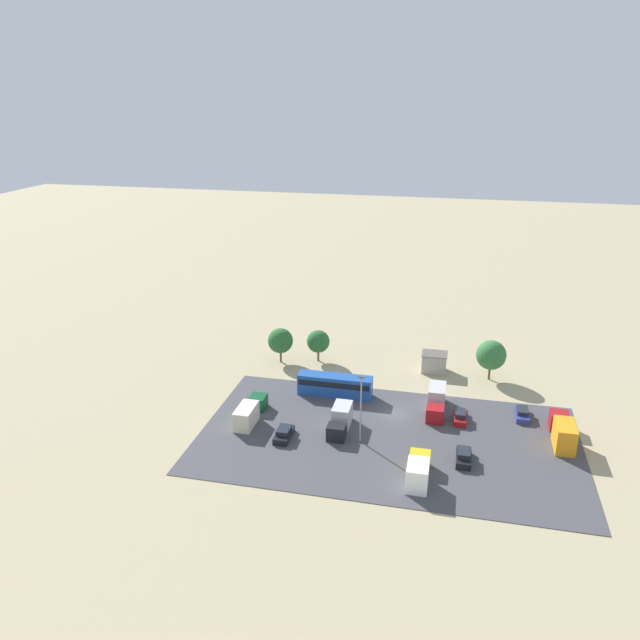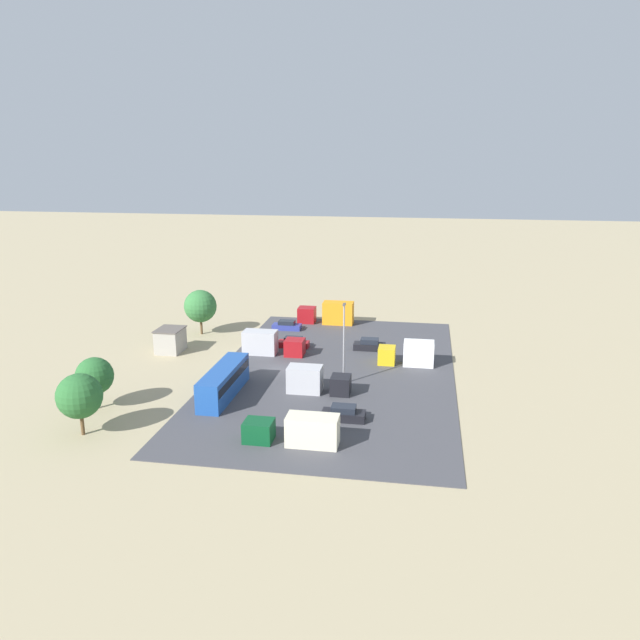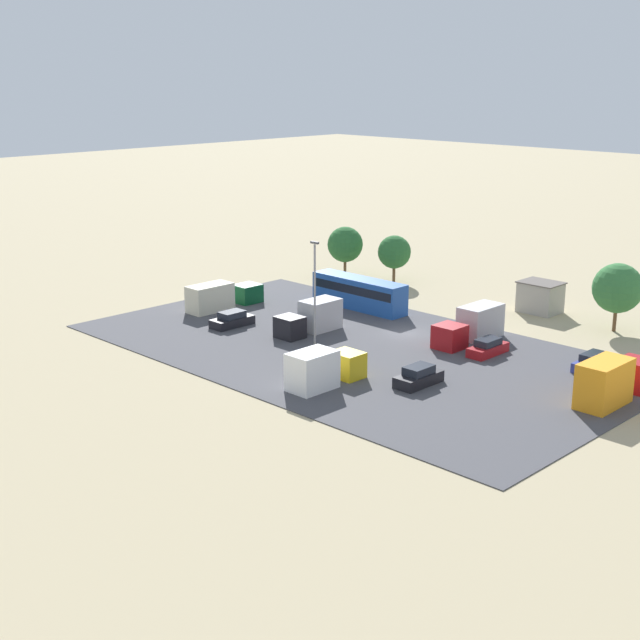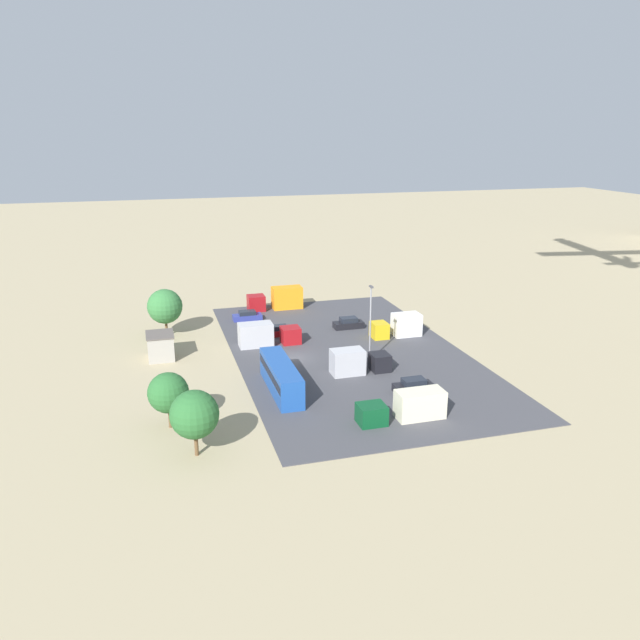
{
  "view_description": "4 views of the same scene",
  "coord_description": "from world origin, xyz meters",
  "px_view_note": "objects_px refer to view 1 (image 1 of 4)",
  "views": [
    {
      "loc": [
        -7.48,
        81.72,
        44.86
      ],
      "look_at": [
        6.67,
        19.69,
        21.32
      ],
      "focal_mm": 35.0,
      "sensor_mm": 36.0,
      "label": 1
    },
    {
      "loc": [
        72.52,
        17.76,
        26.38
      ],
      "look_at": [
        -3.32,
        4.8,
        5.88
      ],
      "focal_mm": 35.0,
      "sensor_mm": 36.0,
      "label": 2
    },
    {
      "loc": [
        -52.52,
        64.73,
        24.71
      ],
      "look_at": [
        3.57,
        8.15,
        2.34
      ],
      "focal_mm": 50.0,
      "sensor_mm": 36.0,
      "label": 3
    },
    {
      "loc": [
        72.61,
        -17.5,
        28.02
      ],
      "look_at": [
        -4.03,
        4.51,
        3.61
      ],
      "focal_mm": 35.0,
      "sensor_mm": 36.0,
      "label": 4
    }
  ],
  "objects_px": {
    "parked_truck_3": "(250,412)",
    "parked_truck_0": "(563,432)",
    "bus": "(335,385)",
    "parked_truck_4": "(418,471)",
    "parked_truck_2": "(436,401)",
    "parked_car_0": "(460,417)",
    "parked_car_1": "(464,457)",
    "parked_car_2": "(284,434)",
    "parked_truck_1": "(340,420)",
    "shed_building": "(434,362)",
    "parked_car_3": "(522,414)"
  },
  "relations": [
    {
      "from": "parked_car_2",
      "to": "parked_truck_4",
      "type": "height_order",
      "value": "parked_truck_4"
    },
    {
      "from": "parked_car_0",
      "to": "parked_truck_1",
      "type": "bearing_deg",
      "value": 20.13
    },
    {
      "from": "parked_car_3",
      "to": "parked_truck_1",
      "type": "distance_m",
      "value": 26.73
    },
    {
      "from": "parked_truck_0",
      "to": "parked_truck_4",
      "type": "relative_size",
      "value": 1.25
    },
    {
      "from": "parked_truck_0",
      "to": "parked_truck_2",
      "type": "relative_size",
      "value": 1.06
    },
    {
      "from": "parked_car_2",
      "to": "parked_truck_0",
      "type": "xyz_separation_m",
      "value": [
        -36.95,
        -7.25,
        0.99
      ]
    },
    {
      "from": "parked_truck_3",
      "to": "parked_car_0",
      "type": "bearing_deg",
      "value": 12.74
    },
    {
      "from": "parked_car_0",
      "to": "parked_truck_4",
      "type": "xyz_separation_m",
      "value": [
        4.78,
        16.33,
        0.81
      ]
    },
    {
      "from": "parked_car_0",
      "to": "parked_truck_0",
      "type": "bearing_deg",
      "value": 167.5
    },
    {
      "from": "parked_car_1",
      "to": "parked_truck_3",
      "type": "xyz_separation_m",
      "value": [
        30.19,
        -3.99,
        0.64
      ]
    },
    {
      "from": "shed_building",
      "to": "parked_truck_0",
      "type": "height_order",
      "value": "parked_truck_0"
    },
    {
      "from": "shed_building",
      "to": "parked_car_3",
      "type": "height_order",
      "value": "shed_building"
    },
    {
      "from": "parked_car_0",
      "to": "parked_truck_0",
      "type": "distance_m",
      "value": 13.87
    },
    {
      "from": "parked_truck_1",
      "to": "parked_truck_2",
      "type": "relative_size",
      "value": 0.86
    },
    {
      "from": "parked_car_3",
      "to": "parked_truck_1",
      "type": "xyz_separation_m",
      "value": [
        25.18,
        8.94,
        0.78
      ]
    },
    {
      "from": "parked_car_1",
      "to": "parked_car_2",
      "type": "height_order",
      "value": "parked_car_1"
    },
    {
      "from": "parked_car_1",
      "to": "parked_truck_4",
      "type": "relative_size",
      "value": 0.62
    },
    {
      "from": "shed_building",
      "to": "bus",
      "type": "distance_m",
      "value": 19.16
    },
    {
      "from": "parked_truck_3",
      "to": "parked_car_1",
      "type": "bearing_deg",
      "value": -7.53
    },
    {
      "from": "bus",
      "to": "parked_truck_0",
      "type": "bearing_deg",
      "value": 78.14
    },
    {
      "from": "parked_truck_2",
      "to": "parked_car_1",
      "type": "bearing_deg",
      "value": 107.57
    },
    {
      "from": "parked_car_0",
      "to": "parked_truck_0",
      "type": "height_order",
      "value": "parked_truck_0"
    },
    {
      "from": "parked_truck_0",
      "to": "parked_truck_2",
      "type": "bearing_deg",
      "value": 162.15
    },
    {
      "from": "parked_car_1",
      "to": "parked_car_3",
      "type": "xyz_separation_m",
      "value": [
        -8.17,
        -13.61,
        -0.07
      ]
    },
    {
      "from": "bus",
      "to": "parked_truck_4",
      "type": "bearing_deg",
      "value": 35.51
    },
    {
      "from": "parked_car_1",
      "to": "parked_truck_1",
      "type": "xyz_separation_m",
      "value": [
        17.01,
        -4.67,
        0.7
      ]
    },
    {
      "from": "parked_truck_4",
      "to": "parked_truck_2",
      "type": "bearing_deg",
      "value": 86.29
    },
    {
      "from": "bus",
      "to": "parked_car_1",
      "type": "bearing_deg",
      "value": 53.7
    },
    {
      "from": "shed_building",
      "to": "parked_car_2",
      "type": "height_order",
      "value": "shed_building"
    },
    {
      "from": "parked_car_3",
      "to": "parked_truck_4",
      "type": "height_order",
      "value": "parked_truck_4"
    },
    {
      "from": "parked_car_0",
      "to": "parked_car_3",
      "type": "xyz_separation_m",
      "value": [
        -8.79,
        -2.93,
        -0.02
      ]
    },
    {
      "from": "parked_truck_3",
      "to": "parked_truck_2",
      "type": "bearing_deg",
      "value": 19.44
    },
    {
      "from": "parked_truck_0",
      "to": "parked_truck_3",
      "type": "distance_m",
      "value": 43.24
    },
    {
      "from": "bus",
      "to": "parked_car_1",
      "type": "height_order",
      "value": "bus"
    },
    {
      "from": "parked_truck_4",
      "to": "parked_truck_0",
      "type": "bearing_deg",
      "value": 36.12
    },
    {
      "from": "parked_car_2",
      "to": "parked_truck_3",
      "type": "relative_size",
      "value": 0.5
    },
    {
      "from": "parked_truck_3",
      "to": "bus",
      "type": "bearing_deg",
      "value": 45.47
    },
    {
      "from": "shed_building",
      "to": "bus",
      "type": "bearing_deg",
      "value": 40.5
    },
    {
      "from": "parked_truck_4",
      "to": "parked_car_3",
      "type": "bearing_deg",
      "value": 54.85
    },
    {
      "from": "parked_truck_0",
      "to": "parked_car_0",
      "type": "bearing_deg",
      "value": 167.5
    },
    {
      "from": "parked_car_1",
      "to": "parked_truck_3",
      "type": "height_order",
      "value": "parked_truck_3"
    },
    {
      "from": "parked_car_2",
      "to": "parked_truck_2",
      "type": "relative_size",
      "value": 0.53
    },
    {
      "from": "parked_car_1",
      "to": "parked_truck_4",
      "type": "distance_m",
      "value": 7.85
    },
    {
      "from": "bus",
      "to": "parked_car_0",
      "type": "xyz_separation_m",
      "value": [
        -19.19,
        3.87,
        -1.15
      ]
    },
    {
      "from": "parked_car_1",
      "to": "parked_truck_2",
      "type": "height_order",
      "value": "parked_truck_2"
    },
    {
      "from": "parked_truck_3",
      "to": "parked_truck_0",
      "type": "bearing_deg",
      "value": 4.9
    },
    {
      "from": "parked_car_2",
      "to": "parked_truck_3",
      "type": "distance_m",
      "value": 7.12
    },
    {
      "from": "parked_truck_0",
      "to": "parked_truck_1",
      "type": "xyz_separation_m",
      "value": [
        29.9,
        3.02,
        -0.25
      ]
    },
    {
      "from": "parked_truck_2",
      "to": "parked_truck_3",
      "type": "xyz_separation_m",
      "value": [
        26.02,
        9.18,
        -0.14
      ]
    },
    {
      "from": "shed_building",
      "to": "parked_truck_3",
      "type": "height_order",
      "value": "shed_building"
    }
  ]
}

